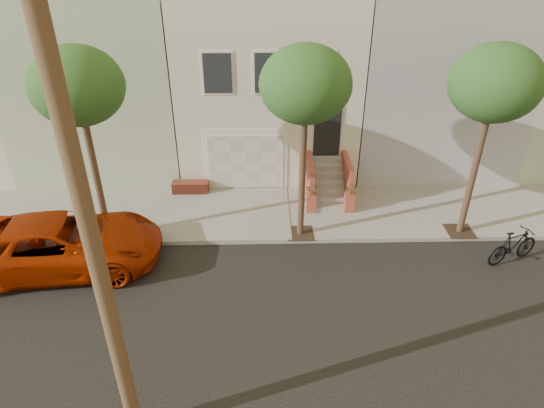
{
  "coord_description": "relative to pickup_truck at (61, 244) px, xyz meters",
  "views": [
    {
      "loc": [
        -0.28,
        -9.38,
        9.2
      ],
      "look_at": [
        0.02,
        3.0,
        1.86
      ],
      "focal_mm": 31.02,
      "sensor_mm": 36.0,
      "label": 1
    }
  ],
  "objects": [
    {
      "name": "ground",
      "position": [
        6.46,
        -2.49,
        -0.84
      ],
      "size": [
        90.0,
        90.0,
        0.0
      ],
      "primitive_type": "plane",
      "color": "black",
      "rests_on": "ground"
    },
    {
      "name": "sidewalk",
      "position": [
        6.46,
        2.86,
        -0.76
      ],
      "size": [
        40.0,
        3.7,
        0.15
      ],
      "primitive_type": "cube",
      "color": "gray",
      "rests_on": "ground"
    },
    {
      "name": "house_row",
      "position": [
        6.47,
        8.69,
        2.81
      ],
      "size": [
        33.1,
        11.7,
        7.0
      ],
      "color": "beige",
      "rests_on": "sidewalk"
    },
    {
      "name": "tree_left",
      "position": [
        0.96,
        1.41,
        4.42
      ],
      "size": [
        2.7,
        2.57,
        6.3
      ],
      "color": "#2D2116",
      "rests_on": "sidewalk"
    },
    {
      "name": "tree_mid",
      "position": [
        7.46,
        1.41,
        4.42
      ],
      "size": [
        2.7,
        2.57,
        6.3
      ],
      "color": "#2D2116",
      "rests_on": "sidewalk"
    },
    {
      "name": "tree_right",
      "position": [
        12.96,
        1.41,
        4.42
      ],
      "size": [
        2.7,
        2.57,
        6.3
      ],
      "color": "#2D2116",
      "rests_on": "sidewalk"
    },
    {
      "name": "pickup_truck",
      "position": [
        0.0,
        0.0,
        0.0
      ],
      "size": [
        6.29,
        3.39,
        1.68
      ],
      "primitive_type": "imported",
      "rotation": [
        0.0,
        0.0,
        1.67
      ],
      "color": "#972202",
      "rests_on": "ground"
    },
    {
      "name": "motorcycle",
      "position": [
        14.03,
        -0.1,
        -0.26
      ],
      "size": [
        2.0,
        1.21,
        1.16
      ],
      "primitive_type": "imported",
      "rotation": [
        0.0,
        0.0,
        1.94
      ],
      "color": "black",
      "rests_on": "ground"
    }
  ]
}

